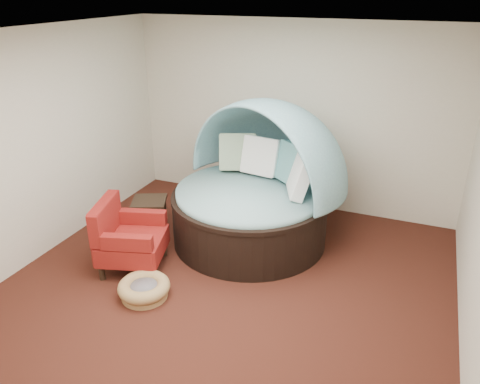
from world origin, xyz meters
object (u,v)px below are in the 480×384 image
at_px(pet_basket, 144,288).
at_px(side_table, 150,210).
at_px(red_armchair, 127,238).
at_px(canopy_daybed, 256,178).

relative_size(pet_basket, side_table, 1.12).
height_order(pet_basket, red_armchair, red_armchair).
bearing_deg(red_armchair, pet_basket, -58.90).
bearing_deg(side_table, red_armchair, -72.75).
bearing_deg(canopy_daybed, red_armchair, -109.31).
xyz_separation_m(canopy_daybed, red_armchair, (-1.18, -1.30, -0.48)).
bearing_deg(pet_basket, canopy_daybed, 68.88).
distance_m(red_armchair, side_table, 1.01).
xyz_separation_m(pet_basket, side_table, (-0.80, 1.42, 0.18)).
height_order(canopy_daybed, side_table, canopy_daybed).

